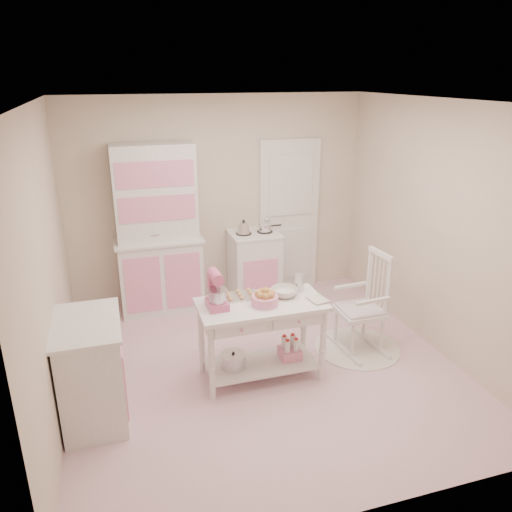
{
  "coord_description": "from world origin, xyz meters",
  "views": [
    {
      "loc": [
        -1.36,
        -4.18,
        2.83
      ],
      "look_at": [
        0.03,
        0.36,
        1.08
      ],
      "focal_mm": 35.0,
      "sensor_mm": 36.0,
      "label": 1
    }
  ],
  "objects": [
    {
      "name": "room_shell",
      "position": [
        0.0,
        0.0,
        1.65
      ],
      "size": [
        3.84,
        3.84,
        2.62
      ],
      "color": "#C67B92",
      "rests_on": "ground"
    },
    {
      "name": "door",
      "position": [
        0.95,
        1.87,
        1.02
      ],
      "size": [
        0.82,
        0.05,
        2.04
      ],
      "primitive_type": "cube",
      "color": "white",
      "rests_on": "ground"
    },
    {
      "name": "hutch",
      "position": [
        -0.81,
        1.66,
        1.04
      ],
      "size": [
        1.06,
        0.5,
        2.08
      ],
      "primitive_type": "cube",
      "color": "white",
      "rests_on": "ground"
    },
    {
      "name": "stove",
      "position": [
        0.39,
        1.61,
        0.46
      ],
      "size": [
        0.62,
        0.57,
        0.92
      ],
      "primitive_type": "cube",
      "color": "white",
      "rests_on": "ground"
    },
    {
      "name": "base_cabinet",
      "position": [
        -1.63,
        -0.31,
        0.46
      ],
      "size": [
        0.54,
        0.84,
        0.92
      ],
      "primitive_type": "cube",
      "color": "white",
      "rests_on": "ground"
    },
    {
      "name": "lace_rug",
      "position": [
        1.09,
        0.06,
        0.01
      ],
      "size": [
        0.92,
        0.92,
        0.01
      ],
      "primitive_type": "cylinder",
      "color": "white",
      "rests_on": "ground"
    },
    {
      "name": "rocking_chair",
      "position": [
        1.09,
        0.06,
        0.55
      ],
      "size": [
        0.54,
        0.76,
        1.1
      ],
      "primitive_type": "cube",
      "rotation": [
        0.0,
        0.0,
        0.08
      ],
      "color": "white",
      "rests_on": "ground"
    },
    {
      "name": "work_table",
      "position": [
        -0.07,
        -0.14,
        0.4
      ],
      "size": [
        1.2,
        0.6,
        0.8
      ],
      "primitive_type": "cube",
      "color": "white",
      "rests_on": "ground"
    },
    {
      "name": "stand_mixer",
      "position": [
        -0.49,
        -0.12,
        0.97
      ],
      "size": [
        0.21,
        0.29,
        0.34
      ],
      "primitive_type": "cube",
      "rotation": [
        0.0,
        0.0,
        0.04
      ],
      "color": "#CB5682",
      "rests_on": "work_table"
    },
    {
      "name": "cookie_tray",
      "position": [
        -0.22,
        0.04,
        0.81
      ],
      "size": [
        0.34,
        0.24,
        0.02
      ],
      "primitive_type": "cube",
      "color": "silver",
      "rests_on": "work_table"
    },
    {
      "name": "bread_basket",
      "position": [
        -0.05,
        -0.19,
        0.85
      ],
      "size": [
        0.25,
        0.25,
        0.09
      ],
      "primitive_type": "cylinder",
      "color": "pink",
      "rests_on": "work_table"
    },
    {
      "name": "mixing_bowl",
      "position": [
        0.19,
        -0.06,
        0.84
      ],
      "size": [
        0.26,
        0.26,
        0.08
      ],
      "primitive_type": "imported",
      "color": "beige",
      "rests_on": "work_table"
    },
    {
      "name": "metal_pitcher",
      "position": [
        0.37,
        0.02,
        0.89
      ],
      "size": [
        0.1,
        0.1,
        0.17
      ],
      "primitive_type": "cylinder",
      "color": "silver",
      "rests_on": "work_table"
    },
    {
      "name": "recipe_book",
      "position": [
        0.38,
        -0.26,
        0.81
      ],
      "size": [
        0.18,
        0.23,
        0.02
      ],
      "primitive_type": "imported",
      "rotation": [
        0.0,
        0.0,
        0.17
      ],
      "color": "beige",
      "rests_on": "work_table"
    }
  ]
}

